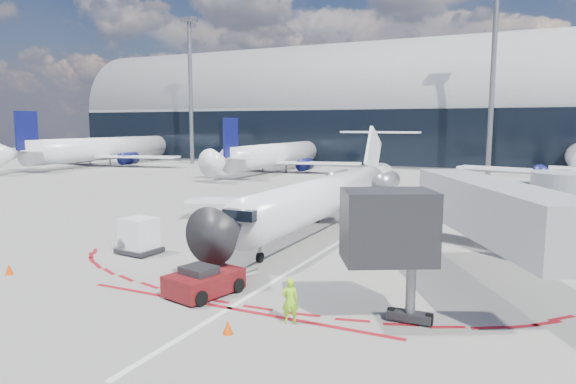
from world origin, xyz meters
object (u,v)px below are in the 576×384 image
at_px(regional_jet, 330,194).
at_px(ramp_worker, 290,300).
at_px(pushback_tug, 204,281).
at_px(uld_container, 139,236).

relative_size(regional_jet, ramp_worker, 16.48).
xyz_separation_m(pushback_tug, uld_container, (-7.31, 4.24, 0.43)).
height_order(regional_jet, pushback_tug, regional_jet).
bearing_deg(ramp_worker, regional_jet, -106.23).
relative_size(pushback_tug, ramp_worker, 2.98).
height_order(pushback_tug, ramp_worker, ramp_worker).
height_order(ramp_worker, uld_container, uld_container).
xyz_separation_m(regional_jet, uld_container, (-7.05, -11.47, -1.35)).
xyz_separation_m(ramp_worker, uld_container, (-11.99, 5.53, 0.15)).
relative_size(regional_jet, pushback_tug, 5.54).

